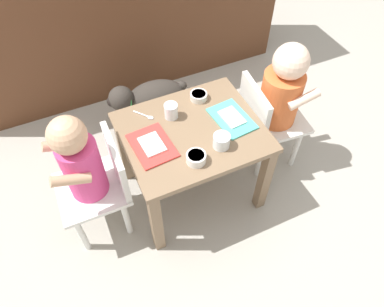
{
  "coord_description": "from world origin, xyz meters",
  "views": [
    {
      "loc": [
        -0.42,
        -0.93,
        1.56
      ],
      "look_at": [
        0.0,
        0.0,
        0.29
      ],
      "focal_mm": 33.84,
      "sensor_mm": 36.0,
      "label": 1
    }
  ],
  "objects_px": {
    "seated_child_left": "(85,167)",
    "seated_child_right": "(279,95)",
    "veggie_bowl_near": "(199,96)",
    "food_tray_right": "(232,118)",
    "cereal_bowl_right_side": "(196,158)",
    "food_tray_left": "(152,145)",
    "dog": "(149,98)",
    "dining_table": "(192,143)",
    "water_cup_left": "(171,112)",
    "water_cup_right": "(221,142)",
    "spoon_by_left_tray": "(146,116)"
  },
  "relations": [
    {
      "from": "seated_child_left",
      "to": "seated_child_right",
      "type": "relative_size",
      "value": 0.99
    },
    {
      "from": "dining_table",
      "to": "food_tray_left",
      "type": "distance_m",
      "value": 0.2
    },
    {
      "from": "food_tray_right",
      "to": "water_cup_right",
      "type": "xyz_separation_m",
      "value": [
        -0.11,
        -0.11,
        0.02
      ]
    },
    {
      "from": "food_tray_right",
      "to": "seated_child_left",
      "type": "bearing_deg",
      "value": 178.16
    },
    {
      "from": "seated_child_right",
      "to": "veggie_bowl_near",
      "type": "height_order",
      "value": "seated_child_right"
    },
    {
      "from": "water_cup_left",
      "to": "water_cup_right",
      "type": "relative_size",
      "value": 0.97
    },
    {
      "from": "food_tray_right",
      "to": "veggie_bowl_near",
      "type": "height_order",
      "value": "veggie_bowl_near"
    },
    {
      "from": "water_cup_right",
      "to": "cereal_bowl_right_side",
      "type": "xyz_separation_m",
      "value": [
        -0.12,
        -0.03,
        -0.0
      ]
    },
    {
      "from": "water_cup_left",
      "to": "water_cup_right",
      "type": "xyz_separation_m",
      "value": [
        0.12,
        -0.24,
        -0.0
      ]
    },
    {
      "from": "seated_child_left",
      "to": "seated_child_right",
      "type": "xyz_separation_m",
      "value": [
        0.91,
        0.03,
        0.01
      ]
    },
    {
      "from": "dog",
      "to": "water_cup_right",
      "type": "height_order",
      "value": "water_cup_right"
    },
    {
      "from": "dining_table",
      "to": "spoon_by_left_tray",
      "type": "relative_size",
      "value": 6.78
    },
    {
      "from": "dining_table",
      "to": "seated_child_left",
      "type": "bearing_deg",
      "value": 179.01
    },
    {
      "from": "food_tray_right",
      "to": "food_tray_left",
      "type": "bearing_deg",
      "value": 180.0
    },
    {
      "from": "food_tray_left",
      "to": "water_cup_right",
      "type": "height_order",
      "value": "water_cup_right"
    },
    {
      "from": "seated_child_right",
      "to": "food_tray_right",
      "type": "height_order",
      "value": "seated_child_right"
    },
    {
      "from": "water_cup_left",
      "to": "veggie_bowl_near",
      "type": "bearing_deg",
      "value": 19.09
    },
    {
      "from": "dining_table",
      "to": "food_tray_left",
      "type": "bearing_deg",
      "value": -176.05
    },
    {
      "from": "veggie_bowl_near",
      "to": "cereal_bowl_right_side",
      "type": "bearing_deg",
      "value": -116.84
    },
    {
      "from": "dining_table",
      "to": "veggie_bowl_near",
      "type": "xyz_separation_m",
      "value": [
        0.11,
        0.16,
        0.1
      ]
    },
    {
      "from": "dog",
      "to": "food_tray_right",
      "type": "bearing_deg",
      "value": -68.81
    },
    {
      "from": "water_cup_left",
      "to": "spoon_by_left_tray",
      "type": "relative_size",
      "value": 0.78
    },
    {
      "from": "seated_child_left",
      "to": "dog",
      "type": "relative_size",
      "value": 1.57
    },
    {
      "from": "dining_table",
      "to": "spoon_by_left_tray",
      "type": "distance_m",
      "value": 0.23
    },
    {
      "from": "cereal_bowl_right_side",
      "to": "dog",
      "type": "bearing_deg",
      "value": 87.29
    },
    {
      "from": "food_tray_left",
      "to": "cereal_bowl_right_side",
      "type": "xyz_separation_m",
      "value": [
        0.13,
        -0.14,
        0.02
      ]
    },
    {
      "from": "seated_child_left",
      "to": "dining_table",
      "type": "bearing_deg",
      "value": -0.99
    },
    {
      "from": "food_tray_right",
      "to": "veggie_bowl_near",
      "type": "xyz_separation_m",
      "value": [
        -0.07,
        0.18,
        0.01
      ]
    },
    {
      "from": "dining_table",
      "to": "water_cup_left",
      "type": "relative_size",
      "value": 8.7
    },
    {
      "from": "dining_table",
      "to": "seated_child_left",
      "type": "xyz_separation_m",
      "value": [
        -0.45,
        0.01,
        0.07
      ]
    },
    {
      "from": "dining_table",
      "to": "cereal_bowl_right_side",
      "type": "bearing_deg",
      "value": -109.04
    },
    {
      "from": "seated_child_left",
      "to": "dog",
      "type": "xyz_separation_m",
      "value": [
        0.43,
        0.5,
        -0.22
      ]
    },
    {
      "from": "food_tray_left",
      "to": "dog",
      "type": "bearing_deg",
      "value": 73.02
    },
    {
      "from": "food_tray_left",
      "to": "spoon_by_left_tray",
      "type": "distance_m",
      "value": 0.17
    },
    {
      "from": "food_tray_left",
      "to": "seated_child_right",
      "type": "bearing_deg",
      "value": 4.33
    },
    {
      "from": "water_cup_right",
      "to": "spoon_by_left_tray",
      "type": "bearing_deg",
      "value": 127.68
    },
    {
      "from": "water_cup_left",
      "to": "cereal_bowl_right_side",
      "type": "distance_m",
      "value": 0.26
    },
    {
      "from": "water_cup_left",
      "to": "food_tray_right",
      "type": "bearing_deg",
      "value": -28.12
    },
    {
      "from": "seated_child_left",
      "to": "cereal_bowl_right_side",
      "type": "height_order",
      "value": "seated_child_left"
    },
    {
      "from": "dog",
      "to": "spoon_by_left_tray",
      "type": "relative_size",
      "value": 5.15
    },
    {
      "from": "water_cup_right",
      "to": "cereal_bowl_right_side",
      "type": "distance_m",
      "value": 0.13
    },
    {
      "from": "cereal_bowl_right_side",
      "to": "veggie_bowl_near",
      "type": "distance_m",
      "value": 0.36
    },
    {
      "from": "seated_child_right",
      "to": "cereal_bowl_right_side",
      "type": "distance_m",
      "value": 0.54
    },
    {
      "from": "seated_child_right",
      "to": "seated_child_left",
      "type": "bearing_deg",
      "value": -178.24
    },
    {
      "from": "food_tray_right",
      "to": "cereal_bowl_right_side",
      "type": "height_order",
      "value": "cereal_bowl_right_side"
    },
    {
      "from": "water_cup_left",
      "to": "spoon_by_left_tray",
      "type": "xyz_separation_m",
      "value": [
        -0.1,
        0.05,
        -0.03
      ]
    },
    {
      "from": "dog",
      "to": "water_cup_left",
      "type": "relative_size",
      "value": 6.61
    },
    {
      "from": "seated_child_left",
      "to": "veggie_bowl_near",
      "type": "relative_size",
      "value": 8.99
    },
    {
      "from": "veggie_bowl_near",
      "to": "water_cup_left",
      "type": "bearing_deg",
      "value": -160.91
    },
    {
      "from": "dining_table",
      "to": "cereal_bowl_right_side",
      "type": "xyz_separation_m",
      "value": [
        -0.05,
        -0.15,
        0.1
      ]
    }
  ]
}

